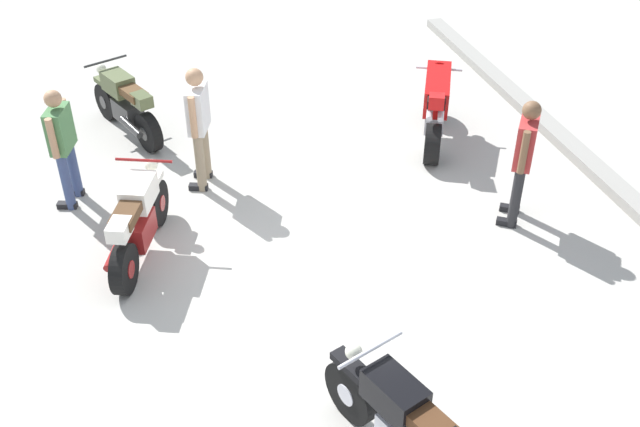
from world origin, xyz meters
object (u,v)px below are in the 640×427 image
at_px(person_in_white_shirt, 199,120).
at_px(motorcycle_red_sportbike, 436,105).
at_px(person_in_red_shirt, 524,155).
at_px(person_in_green_shirt, 62,141).
at_px(motorcycle_olive_vintage, 126,106).
at_px(motorcycle_cream_vintage, 138,222).

bearing_deg(person_in_white_shirt, motorcycle_red_sportbike, -155.48).
distance_m(person_in_red_shirt, person_in_green_shirt, 5.88).
relative_size(motorcycle_red_sportbike, person_in_green_shirt, 1.13).
bearing_deg(person_in_green_shirt, motorcycle_red_sportbike, -159.34).
bearing_deg(motorcycle_olive_vintage, person_in_green_shirt, 130.17).
xyz_separation_m(person_in_red_shirt, person_in_green_shirt, (-1.93, -5.55, -0.04)).
relative_size(motorcycle_olive_vintage, person_in_green_shirt, 1.12).
bearing_deg(person_in_green_shirt, motorcycle_cream_vintage, 136.60).
bearing_deg(person_in_red_shirt, person_in_white_shirt, 6.66).
bearing_deg(motorcycle_red_sportbike, person_in_green_shirt, 117.96).
bearing_deg(motorcycle_cream_vintage, person_in_green_shirt, 49.76).
xyz_separation_m(motorcycle_red_sportbike, person_in_white_shirt, (0.34, -3.58, 0.40)).
height_order(motorcycle_cream_vintage, person_in_white_shirt, person_in_white_shirt).
relative_size(motorcycle_olive_vintage, motorcycle_cream_vintage, 0.98).
relative_size(person_in_red_shirt, person_in_white_shirt, 0.98).
bearing_deg(person_in_green_shirt, motorcycle_olive_vintage, -98.35).
distance_m(motorcycle_olive_vintage, person_in_green_shirt, 1.98).
relative_size(motorcycle_red_sportbike, person_in_red_shirt, 1.09).
xyz_separation_m(motorcycle_cream_vintage, person_in_green_shirt, (-1.43, -0.81, 0.45)).
height_order(motorcycle_red_sportbike, person_in_red_shirt, person_in_red_shirt).
relative_size(motorcycle_olive_vintage, motorcycle_red_sportbike, 0.99).
height_order(person_in_white_shirt, person_in_green_shirt, person_in_white_shirt).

